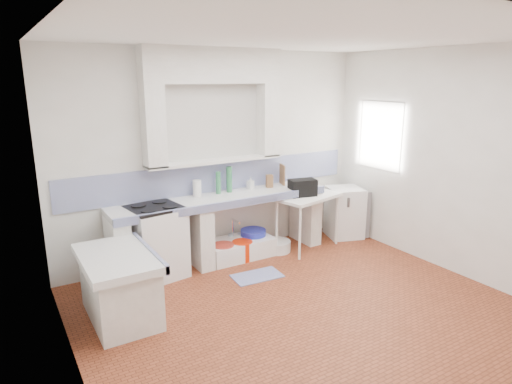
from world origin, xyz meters
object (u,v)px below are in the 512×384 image
stove (156,243)px  side_table (308,222)px  fridge (344,212)px  sink (239,249)px

stove → side_table: stove is taller
stove → fridge: bearing=-9.7°
stove → fridge: 3.00m
side_table → fridge: size_ratio=1.23×
sink → side_table: size_ratio=0.98×
side_table → sink: bearing=155.2°
sink → fridge: size_ratio=1.21×
fridge → sink: bearing=-164.8°
sink → fridge: bearing=-3.3°
stove → side_table: 2.21m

